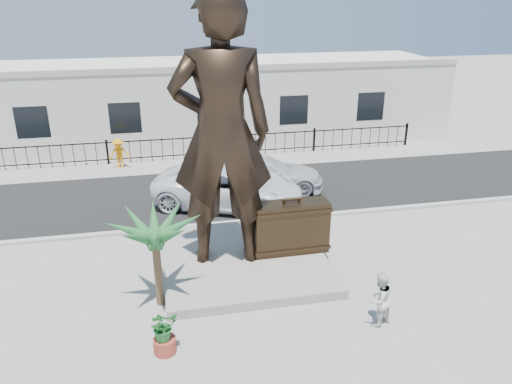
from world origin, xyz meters
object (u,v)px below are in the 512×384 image
suitcase (291,227)px  car_white (228,186)px  statue (221,133)px  tourist (379,299)px

suitcase → car_white: suitcase is taller
statue → suitcase: (2.18, -0.04, -3.26)m
suitcase → car_white: bearing=104.6°
suitcase → car_white: (-1.32, 4.80, -0.31)m
statue → tourist: 6.41m
tourist → car_white: (-2.69, 8.64, 0.08)m
car_white → tourist: bearing=-140.3°
suitcase → car_white: size_ratio=0.40×
statue → car_white: bearing=-95.1°
statue → car_white: size_ratio=1.36×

